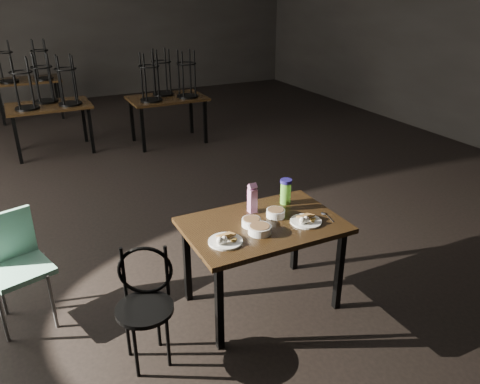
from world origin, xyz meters
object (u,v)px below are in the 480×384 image
bentwood_chair (145,297)px  school_chair (16,259)px  water_bottle (286,191)px  juice_carton (252,199)px  main_table (263,232)px

bentwood_chair → school_chair: 1.13m
water_bottle → bentwood_chair: 1.43m
juice_carton → water_bottle: size_ratio=1.17×
juice_carton → bentwood_chair: (-1.01, -0.36, -0.37)m
main_table → water_bottle: bearing=34.0°
bentwood_chair → juice_carton: bearing=42.4°
main_table → school_chair: 1.88m
main_table → school_chair: school_chair is taller
main_table → water_bottle: (0.34, 0.23, 0.19)m
juice_carton → bentwood_chair: bearing=-160.2°
main_table → juice_carton: (0.01, 0.21, 0.19)m
water_bottle → school_chair: 2.16m
bentwood_chair → school_chair: (-0.76, 0.83, 0.04)m
school_chair → water_bottle: bearing=-28.8°
main_table → school_chair: (-1.75, 0.68, -0.14)m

